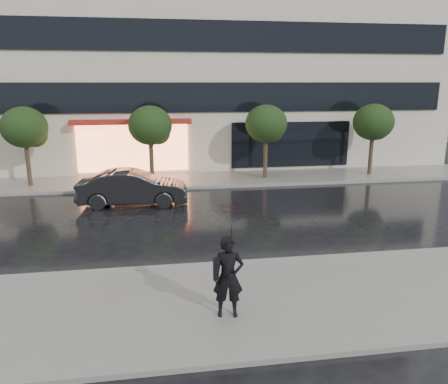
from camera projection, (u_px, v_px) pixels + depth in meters
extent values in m
plane|color=black|center=(249.00, 252.00, 13.53)|extent=(120.00, 120.00, 0.00)
cube|color=slate|center=(278.00, 301.00, 10.41)|extent=(60.00, 4.50, 0.12)
cube|color=slate|center=(209.00, 179.00, 23.34)|extent=(60.00, 3.50, 0.12)
cube|color=gray|center=(257.00, 263.00, 12.56)|extent=(60.00, 0.25, 0.14)
cube|color=gray|center=(213.00, 187.00, 21.66)|extent=(60.00, 0.25, 0.14)
cube|color=beige|center=(194.00, 21.00, 28.56)|extent=(30.00, 12.00, 18.00)
cube|color=black|center=(205.00, 97.00, 23.91)|extent=(28.00, 0.12, 1.60)
cube|color=black|center=(204.00, 36.00, 23.13)|extent=(28.00, 0.12, 1.60)
cube|color=#FF8C59|center=(133.00, 148.00, 23.96)|extent=(6.00, 0.10, 2.60)
cube|color=#9F2518|center=(131.00, 122.00, 23.29)|extent=(6.40, 0.70, 0.25)
cube|color=black|center=(291.00, 144.00, 25.33)|extent=(7.00, 0.10, 2.60)
cylinder|color=#33261C|center=(29.00, 166.00, 21.49)|extent=(0.22, 0.22, 2.20)
ellipsoid|color=black|center=(24.00, 127.00, 21.03)|extent=(2.20, 2.20, 1.98)
sphere|color=black|center=(35.00, 135.00, 21.38)|extent=(1.20, 1.20, 1.20)
cylinder|color=#33261C|center=(152.00, 163.00, 22.39)|extent=(0.22, 0.22, 2.20)
ellipsoid|color=black|center=(150.00, 125.00, 21.93)|extent=(2.20, 2.20, 1.98)
sphere|color=black|center=(158.00, 133.00, 22.28)|extent=(1.20, 1.20, 1.20)
cylinder|color=#33261C|center=(265.00, 159.00, 23.29)|extent=(0.22, 0.22, 2.20)
ellipsoid|color=black|center=(266.00, 124.00, 22.82)|extent=(2.20, 2.20, 1.98)
sphere|color=black|center=(272.00, 131.00, 23.17)|extent=(1.20, 1.20, 1.20)
cylinder|color=#33261C|center=(371.00, 157.00, 24.19)|extent=(0.22, 0.22, 2.20)
ellipsoid|color=black|center=(373.00, 122.00, 23.72)|extent=(2.20, 2.20, 1.98)
sphere|color=black|center=(378.00, 129.00, 24.07)|extent=(1.20, 1.20, 1.20)
imported|color=black|center=(133.00, 188.00, 18.53)|extent=(4.67, 1.84, 1.51)
imported|color=black|center=(228.00, 277.00, 9.44)|extent=(0.71, 0.51, 1.83)
imported|color=#3A0A13|center=(231.00, 225.00, 9.15)|extent=(1.10, 1.12, 0.91)
cylinder|color=black|center=(231.00, 248.00, 9.28)|extent=(0.02, 0.02, 0.91)
cube|color=black|center=(216.00, 269.00, 9.32)|extent=(0.16, 0.35, 0.39)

